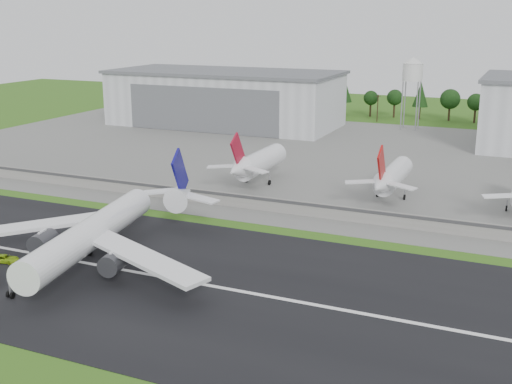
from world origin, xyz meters
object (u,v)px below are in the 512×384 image
at_px(ground_vehicle, 5,259).
at_px(parked_jet_red_a, 256,163).
at_px(main_airliner, 89,241).
at_px(parked_jet_red_b, 391,177).

bearing_deg(ground_vehicle, parked_jet_red_a, -27.80).
bearing_deg(main_airliner, parked_jet_red_a, -104.21).
bearing_deg(main_airliner, parked_jet_red_b, -132.29).
distance_m(ground_vehicle, parked_jet_red_b, 92.77).
relative_size(main_airliner, ground_vehicle, 11.31).
bearing_deg(parked_jet_red_b, ground_vehicle, -128.64).
height_order(ground_vehicle, parked_jet_red_b, parked_jet_red_b).
bearing_deg(parked_jet_red_a, parked_jet_red_b, -0.07).
relative_size(ground_vehicle, parked_jet_red_a, 0.17).
relative_size(ground_vehicle, parked_jet_red_b, 0.17).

